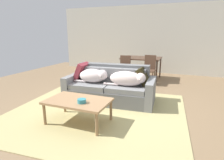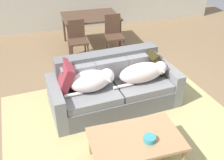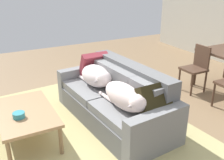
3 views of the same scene
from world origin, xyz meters
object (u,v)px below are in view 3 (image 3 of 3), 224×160
object	(u,v)px
throw_pillow_by_left_arm	(94,65)
dining_chair_near_left	(197,66)
dog_on_left_cushion	(97,76)
throw_pillow_by_right_arm	(155,101)
dog_on_right_cushion	(125,97)
bowl_on_coffee_table	(19,115)
couch	(116,100)
coffee_table	(26,114)

from	to	relation	value
throw_pillow_by_left_arm	dining_chair_near_left	bearing A→B (deg)	74.59
dog_on_left_cushion	throw_pillow_by_right_arm	distance (m)	1.18
dog_on_right_cushion	throw_pillow_by_right_arm	distance (m)	0.39
throw_pillow_by_left_arm	bowl_on_coffee_table	size ratio (longest dim) A/B	3.09
bowl_on_coffee_table	dining_chair_near_left	bearing A→B (deg)	95.28
couch	dog_on_left_cushion	xyz separation A→B (m)	(-0.37, -0.14, 0.29)
couch	dog_on_right_cushion	size ratio (longest dim) A/B	2.30
dog_on_left_cushion	throw_pillow_by_right_arm	size ratio (longest dim) A/B	1.94
dog_on_right_cushion	coffee_table	xyz separation A→B (m)	(-0.57, -1.17, -0.22)
coffee_table	bowl_on_coffee_table	xyz separation A→B (m)	(0.14, -0.10, 0.08)
dog_on_right_cushion	throw_pillow_by_left_arm	xyz separation A→B (m)	(-1.26, 0.12, 0.04)
couch	throw_pillow_by_left_arm	bearing A→B (deg)	176.21
dining_chair_near_left	dog_on_right_cushion	bearing A→B (deg)	-69.46
bowl_on_coffee_table	dining_chair_near_left	size ratio (longest dim) A/B	0.17
coffee_table	throw_pillow_by_left_arm	bearing A→B (deg)	117.96
coffee_table	dining_chair_near_left	distance (m)	3.20
couch	coffee_table	size ratio (longest dim) A/B	1.91
dog_on_left_cushion	throw_pillow_by_right_arm	bearing A→B (deg)	8.04
dog_on_left_cushion	bowl_on_coffee_table	world-z (taller)	dog_on_left_cushion
dog_on_left_cushion	coffee_table	bearing A→B (deg)	-81.25
dog_on_right_cushion	dining_chair_near_left	xyz separation A→B (m)	(-0.74, 2.02, -0.13)
dog_on_right_cushion	coffee_table	world-z (taller)	dog_on_right_cushion
couch	throw_pillow_by_left_arm	xyz separation A→B (m)	(-0.78, -0.01, 0.33)
couch	dog_on_right_cushion	bearing A→B (deg)	-20.49
throw_pillow_by_left_arm	throw_pillow_by_right_arm	world-z (taller)	throw_pillow_by_left_arm
bowl_on_coffee_table	coffee_table	bearing A→B (deg)	144.38
dog_on_right_cushion	throw_pillow_by_left_arm	bearing A→B (deg)	169.77
dog_on_left_cushion	throw_pillow_by_right_arm	world-z (taller)	throw_pillow_by_right_arm
dog_on_right_cushion	throw_pillow_by_left_arm	world-z (taller)	throw_pillow_by_left_arm
dog_on_right_cushion	coffee_table	size ratio (longest dim) A/B	0.83
couch	dog_on_right_cushion	world-z (taller)	couch
bowl_on_coffee_table	dining_chair_near_left	xyz separation A→B (m)	(-0.30, 3.29, 0.02)
throw_pillow_by_left_arm	bowl_on_coffee_table	bearing A→B (deg)	-59.40
dog_on_left_cushion	dining_chair_near_left	size ratio (longest dim) A/B	0.93
dog_on_left_cushion	dining_chair_near_left	distance (m)	2.03
dog_on_left_cushion	dog_on_right_cushion	xyz separation A→B (m)	(0.85, 0.01, 0.00)
throw_pillow_by_right_arm	bowl_on_coffee_table	xyz separation A→B (m)	(-0.74, -1.52, -0.16)
couch	dog_on_left_cushion	size ratio (longest dim) A/B	2.66
throw_pillow_by_left_arm	dining_chair_near_left	xyz separation A→B (m)	(0.52, 1.89, -0.17)
coffee_table	bowl_on_coffee_table	distance (m)	0.19
bowl_on_coffee_table	dog_on_right_cushion	bearing A→B (deg)	71.11
dining_chair_near_left	coffee_table	bearing A→B (deg)	-86.60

